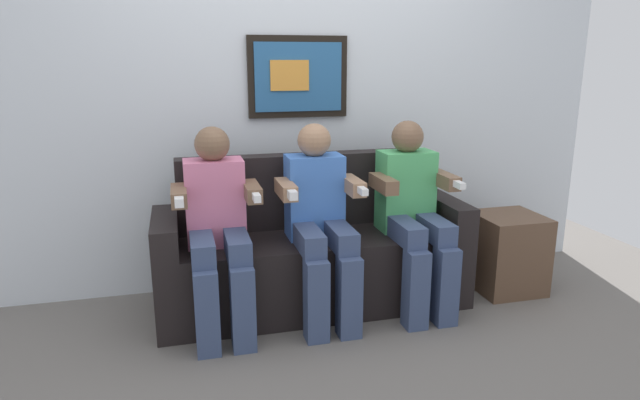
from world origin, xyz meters
The scene contains 7 objects.
ground_plane centered at (0.00, 0.00, 0.00)m, with size 5.50×5.50×0.00m, color #66605B.
back_wall_assembly centered at (0.00, 0.76, 1.30)m, with size 4.23×0.10×2.60m.
couch centered at (0.00, 0.33, 0.31)m, with size 1.83×0.58×0.90m.
person_on_left centered at (-0.57, 0.16, 0.61)m, with size 0.46×0.56×1.11m.
person_in_middle centered at (0.00, 0.16, 0.61)m, with size 0.46×0.56×1.11m.
person_on_right centered at (0.57, 0.16, 0.61)m, with size 0.46×0.56×1.11m.
side_table_right centered at (1.26, 0.22, 0.25)m, with size 0.40×0.40×0.50m.
Camera 1 is at (-0.74, -2.70, 1.46)m, focal length 30.81 mm.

